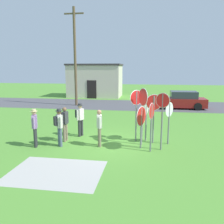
{
  "coord_description": "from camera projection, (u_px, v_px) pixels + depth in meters",
  "views": [
    {
      "loc": [
        1.77,
        -10.56,
        3.55
      ],
      "look_at": [
        -0.02,
        1.13,
        1.3
      ],
      "focal_mm": 37.55,
      "sensor_mm": 36.0,
      "label": 1
    }
  ],
  "objects": [
    {
      "name": "ground_plane",
      "position": [
        109.0,
        143.0,
        11.18
      ],
      "size": [
        80.0,
        80.0,
        0.0
      ],
      "primitive_type": "plane",
      "color": "#518E33"
    },
    {
      "name": "street_asphalt",
      "position": [
        129.0,
        105.0,
        22.63
      ],
      "size": [
        60.0,
        6.4,
        0.01
      ],
      "primitive_type": "cube",
      "color": "#4C4C51",
      "rests_on": "ground"
    },
    {
      "name": "concrete_path",
      "position": [
        56.0,
        172.0,
        8.07
      ],
      "size": [
        3.2,
        2.4,
        0.01
      ],
      "primitive_type": "cube",
      "color": "#ADAAA3",
      "rests_on": "ground"
    },
    {
      "name": "building_background",
      "position": [
        95.0,
        80.0,
        28.9
      ],
      "size": [
        6.46,
        4.2,
        3.99
      ],
      "color": "beige",
      "rests_on": "ground"
    },
    {
      "name": "utility_pole",
      "position": [
        75.0,
        56.0,
        21.54
      ],
      "size": [
        1.8,
        0.24,
        8.89
      ],
      "color": "brown",
      "rests_on": "ground"
    },
    {
      "name": "parked_car_on_street",
      "position": [
        181.0,
        101.0,
        20.64
      ],
      "size": [
        4.3,
        2.03,
        1.51
      ],
      "color": "maroon",
      "rests_on": "ground"
    },
    {
      "name": "stop_sign_far_back",
      "position": [
        162.0,
        112.0,
        9.99
      ],
      "size": [
        0.58,
        0.29,
        2.51
      ],
      "color": "slate",
      "rests_on": "ground"
    },
    {
      "name": "stop_sign_rear_right",
      "position": [
        154.0,
        110.0,
        10.91
      ],
      "size": [
        0.75,
        0.09,
        2.34
      ],
      "color": "slate",
      "rests_on": "ground"
    },
    {
      "name": "stop_sign_tallest",
      "position": [
        143.0,
        106.0,
        10.65
      ],
      "size": [
        0.44,
        0.73,
        2.65
      ],
      "color": "slate",
      "rests_on": "ground"
    },
    {
      "name": "stop_sign_nearest",
      "position": [
        169.0,
        116.0,
        10.8
      ],
      "size": [
        0.39,
        0.57,
        1.99
      ],
      "color": "slate",
      "rests_on": "ground"
    },
    {
      "name": "stop_sign_leaning_right",
      "position": [
        146.0,
        112.0,
        11.28
      ],
      "size": [
        0.24,
        0.77,
        2.12
      ],
      "color": "slate",
      "rests_on": "ground"
    },
    {
      "name": "stop_sign_rear_left",
      "position": [
        136.0,
        107.0,
        11.25
      ],
      "size": [
        0.59,
        0.44,
        2.51
      ],
      "color": "slate",
      "rests_on": "ground"
    },
    {
      "name": "stop_sign_leaning_left",
      "position": [
        141.0,
        120.0,
        10.24
      ],
      "size": [
        0.39,
        0.81,
        1.9
      ],
      "color": "slate",
      "rests_on": "ground"
    },
    {
      "name": "stop_sign_center_cluster",
      "position": [
        151.0,
        119.0,
        9.8
      ],
      "size": [
        0.24,
        0.66,
        2.11
      ],
      "color": "slate",
      "rests_on": "ground"
    },
    {
      "name": "person_holding_notes",
      "position": [
        35.0,
        126.0,
        10.52
      ],
      "size": [
        0.34,
        0.54,
        1.74
      ],
      "color": "#2D2D33",
      "rests_on": "ground"
    },
    {
      "name": "person_in_dark_shirt",
      "position": [
        59.0,
        125.0,
        10.59
      ],
      "size": [
        0.46,
        0.49,
        1.74
      ],
      "color": "#4C5670",
      "rests_on": "ground"
    },
    {
      "name": "person_in_blue",
      "position": [
        80.0,
        117.0,
        12.17
      ],
      "size": [
        0.43,
        0.54,
        1.74
      ],
      "color": "#2D2D33",
      "rests_on": "ground"
    },
    {
      "name": "person_on_left",
      "position": [
        99.0,
        126.0,
        10.59
      ],
      "size": [
        0.31,
        0.55,
        1.69
      ],
      "color": "#7A6B56",
      "rests_on": "ground"
    },
    {
      "name": "person_with_sunhat",
      "position": [
        65.0,
        122.0,
        11.32
      ],
      "size": [
        0.26,
        0.57,
        1.69
      ],
      "color": "#7A6B56",
      "rests_on": "ground"
    }
  ]
}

